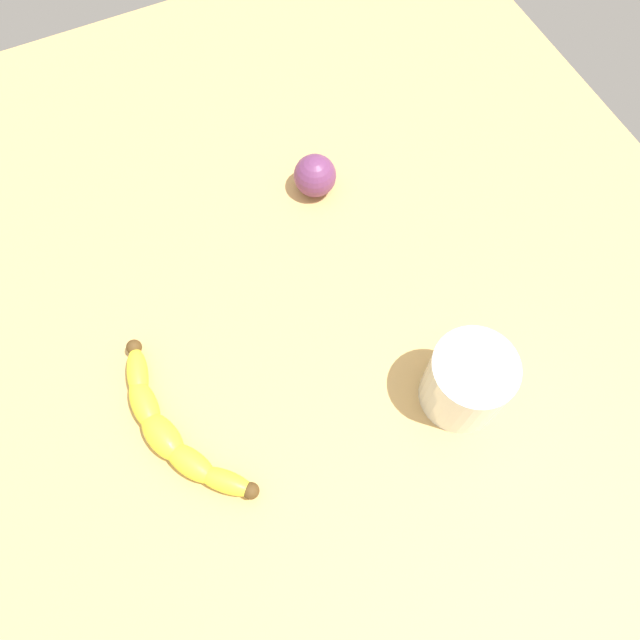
{
  "coord_description": "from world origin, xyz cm",
  "views": [
    {
      "loc": [
        -30.27,
        5.72,
        70.01
      ],
      "look_at": [
        -2.84,
        -7.16,
        5.0
      ],
      "focal_mm": 34.15,
      "sensor_mm": 36.0,
      "label": 1
    }
  ],
  "objects": [
    {
      "name": "banana",
      "position": [
        -7.82,
        13.29,
        4.65
      ],
      "size": [
        22.85,
        10.06,
        3.31
      ],
      "rotation": [
        0.0,
        0.0,
        3.43
      ],
      "color": "yellow",
      "rests_on": "wooden_tabletop"
    },
    {
      "name": "smoothie_glass",
      "position": [
        -17.36,
        -17.9,
        7.4
      ],
      "size": [
        9.15,
        9.15,
        9.31
      ],
      "color": "silver",
      "rests_on": "wooden_tabletop"
    },
    {
      "name": "plum_fruit",
      "position": [
        16.03,
        -15.28,
        5.82
      ],
      "size": [
        5.63,
        5.63,
        5.63
      ],
      "primitive_type": "sphere",
      "color": "#6B3360",
      "rests_on": "wooden_tabletop"
    },
    {
      "name": "wooden_tabletop",
      "position": [
        0.0,
        0.0,
        1.5
      ],
      "size": [
        120.0,
        120.0,
        3.0
      ],
      "primitive_type": "cube",
      "color": "tan",
      "rests_on": "ground"
    }
  ]
}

